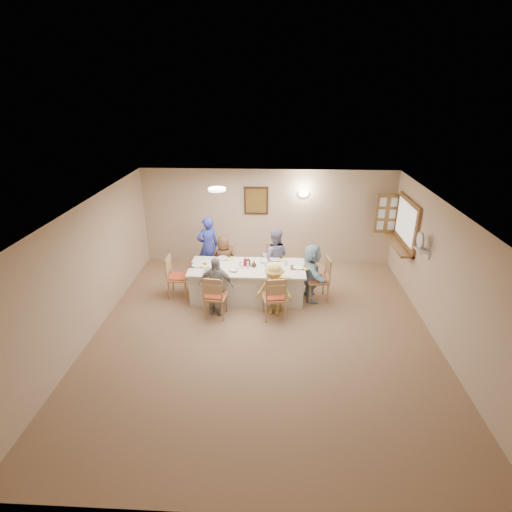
{
  "coord_description": "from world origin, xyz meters",
  "views": [
    {
      "loc": [
        0.19,
        -6.44,
        4.44
      ],
      "look_at": [
        -0.2,
        1.4,
        1.05
      ],
      "focal_mm": 28.0,
      "sensor_mm": 36.0,
      "label": 1
    }
  ],
  "objects_px": {
    "chair_front_left": "(215,295)",
    "diner_front_right": "(274,290)",
    "diner_front_left": "(216,286)",
    "condiment_ketchup": "(245,261)",
    "chair_right_end": "(318,279)",
    "chair_left_end": "(178,277)",
    "diner_right_end": "(312,272)",
    "caregiver": "(208,246)",
    "chair_back_left": "(225,264)",
    "chair_front_right": "(274,296)",
    "serving_hatch": "(407,224)",
    "diner_back_left": "(224,260)",
    "chair_back_right": "(275,264)",
    "diner_back_right": "(275,257)",
    "desk_fan": "(422,243)",
    "dining_table": "(247,282)"
  },
  "relations": [
    {
      "from": "diner_front_left",
      "to": "serving_hatch",
      "type": "bearing_deg",
      "value": 27.23
    },
    {
      "from": "serving_hatch",
      "to": "desk_fan",
      "type": "height_order",
      "value": "serving_hatch"
    },
    {
      "from": "diner_front_left",
      "to": "condiment_ketchup",
      "type": "relative_size",
      "value": 5.76
    },
    {
      "from": "dining_table",
      "to": "diner_front_right",
      "type": "xyz_separation_m",
      "value": [
        0.6,
        -0.68,
        0.19
      ]
    },
    {
      "from": "dining_table",
      "to": "chair_left_end",
      "type": "relative_size",
      "value": 2.64
    },
    {
      "from": "chair_front_right",
      "to": "chair_left_end",
      "type": "xyz_separation_m",
      "value": [
        -2.15,
        0.8,
        -0.01
      ]
    },
    {
      "from": "chair_back_right",
      "to": "diner_back_right",
      "type": "height_order",
      "value": "diner_back_right"
    },
    {
      "from": "chair_right_end",
      "to": "caregiver",
      "type": "relative_size",
      "value": 0.66
    },
    {
      "from": "chair_front_left",
      "to": "diner_front_right",
      "type": "bearing_deg",
      "value": -167.54
    },
    {
      "from": "chair_right_end",
      "to": "diner_back_left",
      "type": "relative_size",
      "value": 0.83
    },
    {
      "from": "condiment_ketchup",
      "to": "chair_right_end",
      "type": "bearing_deg",
      "value": -1.69
    },
    {
      "from": "diner_right_end",
      "to": "caregiver",
      "type": "distance_m",
      "value": 2.73
    },
    {
      "from": "diner_back_left",
      "to": "diner_front_left",
      "type": "xyz_separation_m",
      "value": [
        0.0,
        -1.36,
        0.03
      ]
    },
    {
      "from": "chair_front_left",
      "to": "diner_right_end",
      "type": "xyz_separation_m",
      "value": [
        2.02,
        0.8,
        0.18
      ]
    },
    {
      "from": "chair_back_right",
      "to": "diner_back_left",
      "type": "xyz_separation_m",
      "value": [
        -1.2,
        -0.12,
        0.13
      ]
    },
    {
      "from": "chair_back_right",
      "to": "chair_right_end",
      "type": "height_order",
      "value": "chair_right_end"
    },
    {
      "from": "dining_table",
      "to": "diner_back_left",
      "type": "relative_size",
      "value": 2.08
    },
    {
      "from": "diner_back_left",
      "to": "diner_front_right",
      "type": "height_order",
      "value": "diner_back_left"
    },
    {
      "from": "chair_back_left",
      "to": "diner_back_left",
      "type": "height_order",
      "value": "diner_back_left"
    },
    {
      "from": "chair_right_end",
      "to": "serving_hatch",
      "type": "bearing_deg",
      "value": 106.9
    },
    {
      "from": "diner_front_left",
      "to": "chair_back_right",
      "type": "bearing_deg",
      "value": 57.26
    },
    {
      "from": "chair_right_end",
      "to": "diner_front_right",
      "type": "height_order",
      "value": "diner_front_right"
    },
    {
      "from": "diner_front_right",
      "to": "diner_right_end",
      "type": "bearing_deg",
      "value": 49.18
    },
    {
      "from": "diner_front_left",
      "to": "diner_right_end",
      "type": "bearing_deg",
      "value": 24.9
    },
    {
      "from": "chair_front_right",
      "to": "diner_front_left",
      "type": "relative_size",
      "value": 0.77
    },
    {
      "from": "chair_back_left",
      "to": "chair_back_right",
      "type": "bearing_deg",
      "value": 8.8
    },
    {
      "from": "desk_fan",
      "to": "diner_right_end",
      "type": "height_order",
      "value": "desk_fan"
    },
    {
      "from": "serving_hatch",
      "to": "diner_front_left",
      "type": "xyz_separation_m",
      "value": [
        -4.21,
        -1.61,
        -0.87
      ]
    },
    {
      "from": "desk_fan",
      "to": "chair_left_end",
      "type": "height_order",
      "value": "desk_fan"
    },
    {
      "from": "diner_front_right",
      "to": "serving_hatch",
      "type": "bearing_deg",
      "value": 37.66
    },
    {
      "from": "diner_front_left",
      "to": "condiment_ketchup",
      "type": "height_order",
      "value": "diner_front_left"
    },
    {
      "from": "chair_back_left",
      "to": "chair_front_right",
      "type": "xyz_separation_m",
      "value": [
        1.2,
        -1.6,
        0.04
      ]
    },
    {
      "from": "chair_back_right",
      "to": "chair_front_left",
      "type": "bearing_deg",
      "value": -131.18
    },
    {
      "from": "serving_hatch",
      "to": "desk_fan",
      "type": "bearing_deg",
      "value": -94.66
    },
    {
      "from": "chair_back_right",
      "to": "diner_right_end",
      "type": "xyz_separation_m",
      "value": [
        0.82,
        -0.8,
        0.17
      ]
    },
    {
      "from": "diner_right_end",
      "to": "chair_back_left",
      "type": "bearing_deg",
      "value": 61.49
    },
    {
      "from": "diner_back_right",
      "to": "chair_back_left",
      "type": "bearing_deg",
      "value": -3.08
    },
    {
      "from": "chair_back_right",
      "to": "diner_back_right",
      "type": "xyz_separation_m",
      "value": [
        0.0,
        -0.12,
        0.22
      ]
    },
    {
      "from": "chair_back_left",
      "to": "chair_right_end",
      "type": "relative_size",
      "value": 0.89
    },
    {
      "from": "chair_right_end",
      "to": "diner_front_right",
      "type": "xyz_separation_m",
      "value": [
        -0.95,
        -0.68,
        0.07
      ]
    },
    {
      "from": "serving_hatch",
      "to": "chair_left_end",
      "type": "bearing_deg",
      "value": -169.78
    },
    {
      "from": "desk_fan",
      "to": "chair_front_right",
      "type": "relative_size",
      "value": 0.31
    },
    {
      "from": "chair_left_end",
      "to": "chair_back_right",
      "type": "bearing_deg",
      "value": -69.44
    },
    {
      "from": "desk_fan",
      "to": "chair_right_end",
      "type": "relative_size",
      "value": 0.3
    },
    {
      "from": "chair_front_right",
      "to": "chair_right_end",
      "type": "relative_size",
      "value": 0.97
    },
    {
      "from": "desk_fan",
      "to": "diner_right_end",
      "type": "distance_m",
      "value": 2.3
    },
    {
      "from": "diner_front_left",
      "to": "dining_table",
      "type": "bearing_deg",
      "value": 54.87
    },
    {
      "from": "diner_front_left",
      "to": "caregiver",
      "type": "bearing_deg",
      "value": 110.11
    },
    {
      "from": "chair_left_end",
      "to": "diner_right_end",
      "type": "xyz_separation_m",
      "value": [
        2.97,
        0.0,
        0.17
      ]
    },
    {
      "from": "chair_front_right",
      "to": "diner_right_end",
      "type": "xyz_separation_m",
      "value": [
        0.82,
        0.8,
        0.17
      ]
    }
  ]
}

